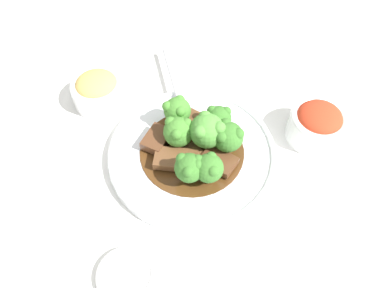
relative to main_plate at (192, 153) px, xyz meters
The scene contains 18 objects.
ground_plane 0.01m from the main_plate, ahead, with size 4.00×4.00×0.00m, color white.
main_plate is the anchor object (origin of this frame).
beef_strip_0 0.05m from the main_plate, 54.60° to the left, with size 0.07×0.08×0.01m.
beef_strip_1 0.05m from the main_plate, 55.30° to the right, with size 0.06×0.06×0.01m.
beef_strip_2 0.04m from the main_plate, 160.20° to the right, with size 0.08×0.07×0.01m.
beef_strip_3 0.06m from the main_plate, 141.29° to the left, with size 0.06×0.06×0.02m.
beef_strip_4 0.02m from the main_plate, 87.34° to the right, with size 0.04×0.05×0.01m.
broccoli_floret_0 0.05m from the main_plate, 124.80° to the left, with size 0.05×0.05×0.05m.
broccoli_floret_1 0.07m from the main_plate, 92.10° to the left, with size 0.04×0.04×0.06m.
broccoli_floret_2 0.07m from the main_plate, 21.35° to the right, with size 0.05×0.05×0.05m.
broccoli_floret_3 0.07m from the main_plate, 117.83° to the right, with size 0.04×0.04×0.05m.
broccoli_floret_4 0.07m from the main_plate, 92.79° to the right, with size 0.04×0.04×0.05m.
broccoli_floret_5 0.05m from the main_plate, ahead, with size 0.06×0.06×0.06m.
broccoli_floret_6 0.07m from the main_plate, 19.45° to the left, with size 0.04×0.04×0.05m.
serving_spoon 0.09m from the main_plate, 79.30° to the left, with size 0.06×0.21×0.01m.
side_bowl_kimchi 0.21m from the main_plate, 11.94° to the right, with size 0.09×0.09×0.06m.
side_bowl_appetizer 0.21m from the main_plate, 120.05° to the left, with size 0.09×0.09×0.06m.
sauce_dish 0.21m from the main_plate, 137.97° to the right, with size 0.08×0.08×0.01m.
Camera 1 is at (-0.14, -0.31, 0.51)m, focal length 35.00 mm.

